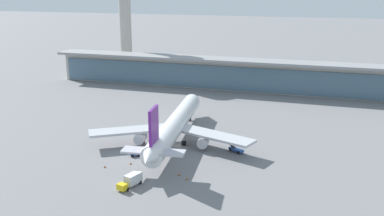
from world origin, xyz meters
The scene contains 12 objects.
ground_plane centered at (0.00, 0.00, 0.00)m, with size 1200.00×1200.00×0.00m, color slate.
airliner_on_stand centered at (-1.80, 2.10, 5.74)m, with size 52.25×68.42×18.22m.
service_truck_near_nose_blue centered at (-9.02, -12.32, 0.87)m, with size 3.31×3.08×2.05m.
service_truck_under_wing_blue centered at (18.50, 0.23, 0.81)m, with size 6.55×4.61×2.70m.
service_truck_mid_apron_yellow centered at (-1.39, -31.21, 1.69)m, with size 4.28×7.65×3.10m.
service_truck_by_tail_red centered at (-12.22, -1.74, 0.87)m, with size 3.06×2.07×2.05m.
terminal_building centered at (0.00, 80.68, 7.87)m, with size 183.60×12.80×15.20m.
control_tower centered at (-64.03, 96.56, 33.67)m, with size 12.00×12.00×61.50m.
safety_cone_alpha centered at (7.82, -21.22, 0.32)m, with size 0.62×0.62×0.70m.
safety_cone_bravo centered at (-13.49, -22.58, 0.32)m, with size 0.62×0.62×0.70m.
safety_cone_charlie centered at (10.67, -23.26, 0.32)m, with size 0.62×0.62×0.70m.
safety_cone_delta centered at (-7.67, -18.26, 0.32)m, with size 0.62×0.62×0.70m.
Camera 1 is at (44.02, -123.36, 48.79)m, focal length 41.36 mm.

